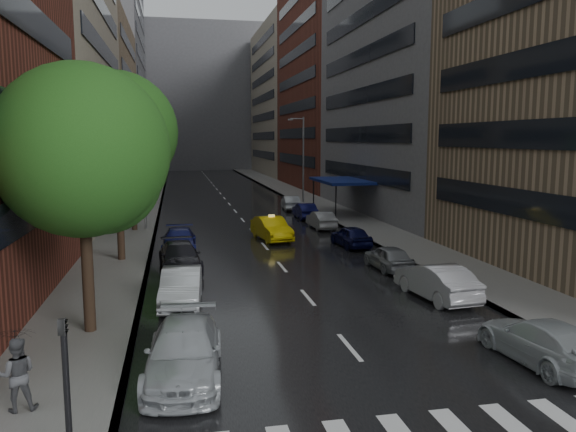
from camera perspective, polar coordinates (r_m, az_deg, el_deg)
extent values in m
plane|color=gray|center=(15.75, 10.89, -18.10)|extent=(220.00, 220.00, 0.00)
cube|color=black|center=(63.68, -6.32, 1.62)|extent=(14.00, 140.00, 0.01)
cube|color=gray|center=(63.53, -14.44, 1.47)|extent=(4.00, 140.00, 0.15)
cube|color=gray|center=(65.07, 1.60, 1.86)|extent=(4.00, 140.00, 0.15)
cube|color=silver|center=(15.18, 22.52, -19.59)|extent=(0.55, 2.80, 0.01)
cube|color=silver|center=(15.94, 26.94, -18.47)|extent=(0.55, 2.80, 0.01)
cube|color=gray|center=(51.00, -23.11, 18.71)|extent=(8.00, 28.00, 34.00)
cube|color=#937A5B|center=(77.76, -18.67, 10.49)|extent=(8.00, 28.00, 22.00)
cube|color=slate|center=(108.17, -16.82, 13.96)|extent=(8.00, 32.00, 38.00)
cube|color=slate|center=(53.43, 11.59, 13.21)|extent=(8.00, 28.00, 24.00)
cube|color=maroon|center=(80.53, 3.65, 15.78)|extent=(8.00, 28.00, 36.00)
cube|color=gray|center=(109.25, -0.52, 11.59)|extent=(8.00, 32.00, 28.00)
cube|color=slate|center=(131.51, -9.11, 11.73)|extent=(40.00, 14.00, 32.00)
cylinder|color=#382619|center=(20.74, -19.72, -4.50)|extent=(0.40, 0.40, 5.17)
sphere|color=#1E5116|center=(20.30, -20.23, 6.27)|extent=(5.91, 5.91, 5.91)
cylinder|color=#382619|center=(32.51, -16.72, 0.51)|extent=(0.40, 0.40, 5.79)
sphere|color=#1E5116|center=(32.27, -17.02, 8.18)|extent=(6.62, 6.62, 6.62)
cylinder|color=#382619|center=(43.03, -15.41, 1.41)|extent=(0.40, 0.40, 4.50)
sphere|color=#1E5116|center=(42.80, -15.57, 5.90)|extent=(5.14, 5.14, 5.14)
imported|color=yellow|center=(38.28, -1.68, -1.28)|extent=(2.38, 4.99, 1.58)
imported|color=#B1B6BB|center=(16.91, -10.50, -13.43)|extent=(2.54, 5.39, 1.52)
imported|color=silver|center=(23.91, -10.79, -7.09)|extent=(1.91, 4.66, 1.50)
imported|color=black|center=(30.01, -10.93, -4.09)|extent=(2.40, 5.15, 1.45)
imported|color=#111551|center=(34.64, -11.00, -2.50)|extent=(2.14, 5.03, 1.45)
imported|color=#B0B6BA|center=(19.29, 24.41, -11.51)|extent=(2.28, 4.92, 1.39)
imported|color=#A4A4A9|center=(25.15, 14.83, -6.41)|extent=(2.12, 4.85, 1.55)
imported|color=gray|center=(30.11, 10.18, -4.15)|extent=(1.73, 3.95, 1.32)
imported|color=#0D103D|center=(36.11, 6.41, -2.05)|extent=(1.95, 4.14, 1.37)
imported|color=#97989C|center=(43.22, 3.39, -0.39)|extent=(1.53, 4.13, 1.35)
imported|color=#10114B|center=(48.61, 1.71, 0.53)|extent=(1.46, 4.11, 1.35)
imported|color=silver|center=(54.55, 0.26, 1.35)|extent=(1.76, 4.27, 1.38)
imported|color=#4F5055|center=(15.89, -25.83, -14.28)|extent=(0.99, 0.82, 1.86)
imported|color=black|center=(15.64, -25.99, -11.83)|extent=(0.96, 0.98, 0.88)
cylinder|color=black|center=(11.86, -21.43, -18.24)|extent=(0.12, 0.12, 3.20)
imported|color=black|center=(11.32, -21.79, -11.84)|extent=(0.18, 0.15, 0.90)
cylinder|color=gray|center=(43.19, -14.42, 4.67)|extent=(0.18, 0.18, 9.00)
cube|color=gray|center=(43.13, -12.73, 10.30)|extent=(0.50, 0.22, 0.16)
cylinder|color=gray|center=(59.62, 1.56, 5.72)|extent=(0.18, 0.18, 9.00)
cube|color=gray|center=(59.31, 0.24, 9.77)|extent=(0.50, 0.22, 0.16)
cube|color=navy|center=(50.35, 5.44, 3.59)|extent=(4.00, 8.00, 0.25)
cylinder|color=black|center=(46.41, 4.88, 1.37)|extent=(0.12, 0.12, 3.00)
cylinder|color=black|center=(53.71, 2.61, 2.27)|extent=(0.12, 0.12, 3.00)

